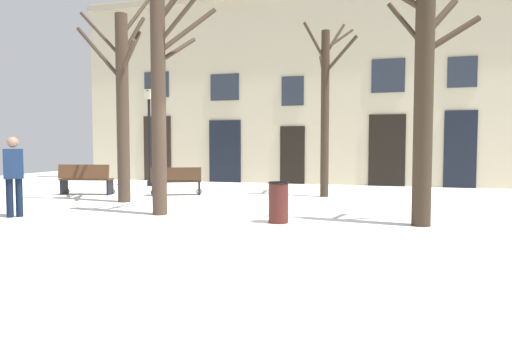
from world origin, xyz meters
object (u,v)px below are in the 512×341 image
Objects in this scene: tree_near_facade at (424,95)px; streetlamp at (149,126)px; tree_right_of_center at (326,105)px; tree_foreground at (123,98)px; tree_left_of_center at (161,91)px; litter_bin at (278,202)px; bench_far_corner at (86,179)px; person_near_bench at (14,173)px; bench_facing_shops at (176,181)px.

tree_near_facade is 1.35× the size of streetlamp.
tree_right_of_center is 4.87m from tree_near_facade.
tree_foreground is (-7.44, 1.58, 0.30)m from tree_near_facade.
tree_left_of_center reaches higher than litter_bin.
tree_right_of_center reaches higher than bench_far_corner.
tree_right_of_center is at bearing 118.89° from tree_near_facade.
bench_far_corner reaches higher than litter_bin.
litter_bin is at bearing -170.79° from tree_near_facade.
streetlamp is 7.28m from person_near_bench.
tree_left_of_center is (-5.43, -0.11, 0.24)m from tree_near_facade.
person_near_bench is (-5.95, -5.55, -1.76)m from tree_right_of_center.
bench_facing_shops is at bearing -150.81° from person_near_bench.
bench_facing_shops is (-4.41, -0.90, -2.28)m from tree_right_of_center.
tree_left_of_center is 3.06× the size of bench_far_corner.
bench_far_corner is (-2.06, 1.16, -2.30)m from tree_foreground.
bench_facing_shops is 4.92m from person_near_bench.
bench_facing_shops is at bearing -178.67° from bench_far_corner.
tree_right_of_center is at bearing 167.23° from bench_facing_shops.
person_near_bench is at bearing -171.16° from tree_near_facade.
tree_right_of_center is at bearing -179.38° from bench_far_corner.
bench_far_corner is at bearing -98.66° from streetlamp.
streetlamp reaches higher than bench_far_corner.
tree_foreground is at bearing -69.64° from streetlamp.
tree_left_of_center is at bearing -178.85° from tree_near_facade.
litter_bin is (6.32, -6.28, -1.82)m from streetlamp.
tree_near_facade reaches higher than streetlamp.
tree_foreground reaches higher than litter_bin.
bench_far_corner is (-6.79, 3.18, 0.07)m from litter_bin.
person_near_bench is (-2.87, -1.18, -1.77)m from tree_left_of_center.
tree_near_facade is at bearing -61.11° from tree_right_of_center.
bench_facing_shops is at bearing 153.58° from tree_near_facade.
person_near_bench is at bearing -84.21° from streetlamp.
tree_foreground is 3.30m from bench_far_corner.
tree_right_of_center is at bearing -179.43° from person_near_bench.
tree_left_of_center is at bearing 159.93° from person_near_bench.
tree_near_facade reaches higher than bench_facing_shops.
tree_right_of_center is 3.18× the size of bench_far_corner.
tree_right_of_center reaches higher than person_near_bench.
tree_near_facade is 2.94× the size of bench_far_corner.
tree_foreground is at bearing 44.58° from bench_facing_shops.
tree_right_of_center reaches higher than streetlamp.
tree_right_of_center is at bearing -13.35° from streetlamp.
tree_foreground reaches higher than tree_left_of_center.
tree_foreground is 3.51m from person_near_bench.
streetlamp is 3.59m from bench_far_corner.
tree_left_of_center is 3.58m from litter_bin.
litter_bin is 0.52× the size of bench_facing_shops.
tree_near_facade is 5.43m from tree_left_of_center.
tree_near_facade reaches higher than bench_far_corner.
streetlamp reaches higher than person_near_bench.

